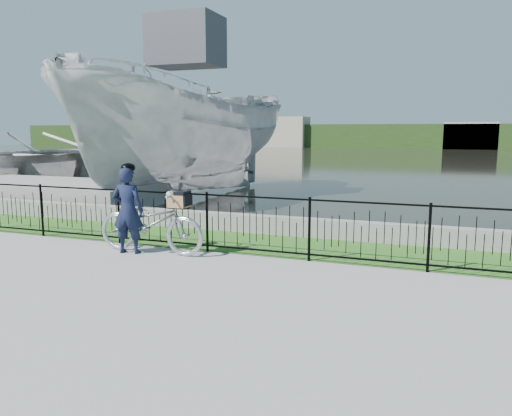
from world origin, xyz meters
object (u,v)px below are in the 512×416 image
at_px(cyclist, 128,209).
at_px(boat_near, 188,134).
at_px(bicycle_rig, 151,222).
at_px(dock, 11,191).
at_px(boat_far, 31,158).

relative_size(cyclist, boat_near, 0.15).
relative_size(bicycle_rig, boat_near, 0.20).
height_order(dock, bicycle_rig, bicycle_rig).
height_order(dock, cyclist, cyclist).
distance_m(boat_near, boat_far, 8.57).
xyz_separation_m(dock, boat_far, (-3.19, 4.14, 0.76)).
bearing_deg(bicycle_rig, boat_far, 142.91).
height_order(bicycle_rig, cyclist, cyclist).
xyz_separation_m(boat_near, boat_far, (-8.35, 1.59, -1.05)).
distance_m(dock, bicycle_rig, 9.15).
relative_size(bicycle_rig, boat_far, 0.18).
relative_size(dock, cyclist, 5.87).
height_order(dock, boat_near, boat_near).
bearing_deg(boat_far, dock, -52.38).
xyz_separation_m(dock, cyclist, (7.66, -4.52, 0.49)).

